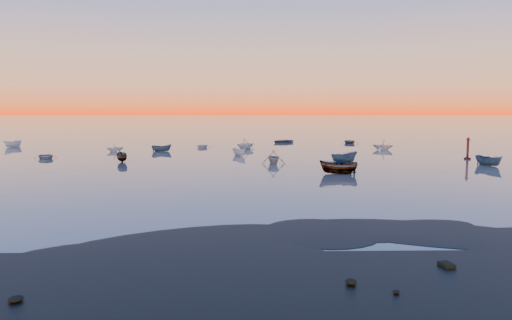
{
  "coord_description": "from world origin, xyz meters",
  "views": [
    {
      "loc": [
        0.69,
        -28.61,
        7.69
      ],
      "look_at": [
        1.87,
        28.0,
        1.56
      ],
      "focal_mm": 35.0,
      "sensor_mm": 36.0,
      "label": 1
    }
  ],
  "objects_px": {
    "boat_near_left": "(46,159)",
    "boat_near_center": "(344,163)",
    "channel_marker": "(468,150)",
    "boat_near_right": "(273,164)"
  },
  "relations": [
    {
      "from": "boat_near_left",
      "to": "boat_near_right",
      "type": "xyz_separation_m",
      "value": [
        33.07,
        -6.9,
        0.0
      ]
    },
    {
      "from": "boat_near_center",
      "to": "boat_near_right",
      "type": "distance_m",
      "value": 9.62
    },
    {
      "from": "boat_near_center",
      "to": "boat_near_right",
      "type": "xyz_separation_m",
      "value": [
        -9.61,
        -0.44,
        0.0
      ]
    },
    {
      "from": "boat_near_right",
      "to": "channel_marker",
      "type": "distance_m",
      "value": 29.14
    },
    {
      "from": "boat_near_left",
      "to": "channel_marker",
      "type": "xyz_separation_m",
      "value": [
        61.7,
        -1.63,
        1.34
      ]
    },
    {
      "from": "boat_near_center",
      "to": "channel_marker",
      "type": "bearing_deg",
      "value": -103.9
    },
    {
      "from": "boat_near_center",
      "to": "channel_marker",
      "type": "relative_size",
      "value": 1.26
    },
    {
      "from": "boat_near_left",
      "to": "channel_marker",
      "type": "height_order",
      "value": "channel_marker"
    },
    {
      "from": "boat_near_left",
      "to": "boat_near_center",
      "type": "bearing_deg",
      "value": -31.96
    },
    {
      "from": "boat_near_center",
      "to": "boat_near_right",
      "type": "bearing_deg",
      "value": 64.51
    }
  ]
}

